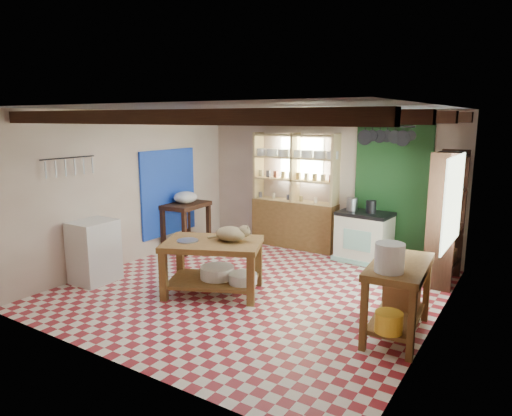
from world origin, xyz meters
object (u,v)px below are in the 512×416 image
Objects in this scene: white_cabinet at (94,251)px; prep_table at (186,226)px; work_table at (213,267)px; stove at (364,237)px; cat at (231,234)px; right_counter at (398,299)px.

prep_table is at bearing 88.04° from white_cabinet.
white_cabinet is at bearing -95.05° from prep_table.
stove is at bearing 38.74° from work_table.
work_table is 2.90m from stove.
work_table is at bearing -44.19° from prep_table.
cat is at bearing 11.31° from work_table.
white_cabinet is 0.79× the size of right_counter.
right_counter is 2.42m from cat.
work_table is at bearing -112.88° from stove.
prep_table is (-3.11, -1.09, 0.01)m from stove.
stove reaches higher than work_table.
prep_table reaches higher than right_counter.
cat is (2.02, 0.75, 0.39)m from white_cabinet.
cat is at bearing -110.36° from stove.
cat reaches higher than stove.
white_cabinet is at bearing -175.51° from right_counter.
cat is at bearing 174.39° from right_counter.
white_cabinet is 4.46m from right_counter.
stove is 1.97× the size of cat.
cat reaches higher than white_cabinet.
stove is 3.30m from prep_table.
work_table is 1.92m from white_cabinet.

